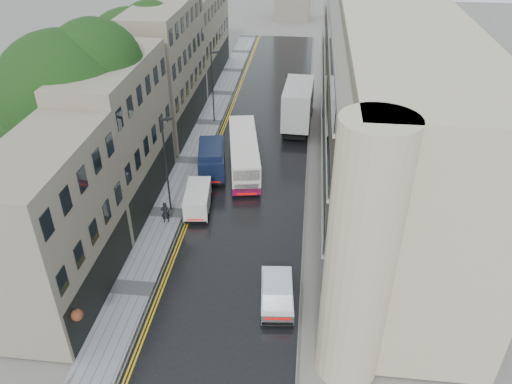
% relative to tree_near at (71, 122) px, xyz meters
% --- Properties ---
extents(road, '(9.00, 85.00, 0.02)m').
position_rel_tree_near_xyz_m(road, '(12.50, 7.50, -6.94)').
color(road, black).
rests_on(road, ground).
extents(left_sidewalk, '(2.70, 85.00, 0.12)m').
position_rel_tree_near_xyz_m(left_sidewalk, '(6.65, 7.50, -6.89)').
color(left_sidewalk, gray).
rests_on(left_sidewalk, ground).
extents(right_sidewalk, '(1.80, 85.00, 0.12)m').
position_rel_tree_near_xyz_m(right_sidewalk, '(17.90, 7.50, -6.89)').
color(right_sidewalk, slate).
rests_on(right_sidewalk, ground).
extents(old_shop_row, '(4.50, 56.00, 12.00)m').
position_rel_tree_near_xyz_m(old_shop_row, '(3.05, 10.00, -0.95)').
color(old_shop_row, gray).
rests_on(old_shop_row, ground).
extents(modern_block, '(8.00, 40.00, 14.00)m').
position_rel_tree_near_xyz_m(modern_block, '(22.80, 6.00, 0.05)').
color(modern_block, '#C3B191').
rests_on(modern_block, ground).
extents(tree_near, '(10.56, 10.56, 13.89)m').
position_rel_tree_near_xyz_m(tree_near, '(0.00, 0.00, 0.00)').
color(tree_near, black).
rests_on(tree_near, ground).
extents(tree_far, '(9.24, 9.24, 12.46)m').
position_rel_tree_near_xyz_m(tree_far, '(0.30, 13.00, -0.72)').
color(tree_far, black).
rests_on(tree_far, ground).
extents(cream_bus, '(4.01, 10.32, 2.75)m').
position_rel_tree_near_xyz_m(cream_bus, '(10.93, 3.96, -5.55)').
color(cream_bus, white).
rests_on(cream_bus, road).
extents(white_lorry, '(3.09, 9.04, 4.68)m').
position_rel_tree_near_xyz_m(white_lorry, '(14.50, 14.05, -4.58)').
color(white_lorry, silver).
rests_on(white_lorry, road).
extents(silver_hatchback, '(2.23, 4.41, 1.60)m').
position_rel_tree_near_xyz_m(silver_hatchback, '(14.86, -10.75, -6.13)').
color(silver_hatchback, silver).
rests_on(silver_hatchback, road).
extents(white_van, '(2.20, 4.28, 1.86)m').
position_rel_tree_near_xyz_m(white_van, '(8.20, -1.59, -5.99)').
color(white_van, silver).
rests_on(white_van, road).
extents(navy_van, '(3.03, 5.62, 2.72)m').
position_rel_tree_near_xyz_m(navy_van, '(8.20, 3.77, -5.57)').
color(navy_van, '#0E1732').
rests_on(navy_van, road).
extents(pedestrian, '(0.71, 0.56, 1.70)m').
position_rel_tree_near_xyz_m(pedestrian, '(6.84, -2.04, -5.97)').
color(pedestrian, black).
rests_on(pedestrian, left_sidewalk).
extents(lamp_post_near, '(0.85, 0.48, 7.49)m').
position_rel_tree_near_xyz_m(lamp_post_near, '(6.75, -0.33, -3.08)').
color(lamp_post_near, black).
rests_on(lamp_post_near, left_sidewalk).
extents(lamp_post_far, '(0.84, 0.38, 7.26)m').
position_rel_tree_near_xyz_m(lamp_post_far, '(7.13, 16.10, -3.20)').
color(lamp_post_far, black).
rests_on(lamp_post_far, left_sidewalk).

